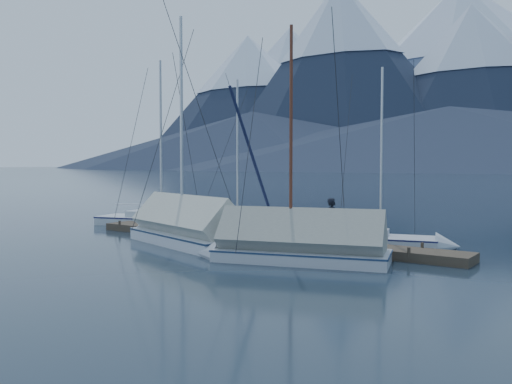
% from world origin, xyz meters
% --- Properties ---
extents(ground, '(1000.00, 1000.00, 0.00)m').
position_xyz_m(ground, '(0.00, 0.00, 0.00)').
color(ground, black).
rests_on(ground, ground).
extents(dock, '(18.00, 1.50, 0.54)m').
position_xyz_m(dock, '(0.00, 2.00, 0.11)').
color(dock, '#382D23').
rests_on(dock, ground).
extents(mooring_posts, '(15.12, 1.52, 0.35)m').
position_xyz_m(mooring_posts, '(-0.50, 2.00, 0.35)').
color(mooring_posts, '#382D23').
rests_on(mooring_posts, ground).
extents(sailboat_open_left, '(7.81, 4.15, 9.94)m').
position_xyz_m(sailboat_open_left, '(-7.54, 4.44, 0.17)').
color(sailboat_open_left, silver).
rests_on(sailboat_open_left, ground).
extents(sailboat_open_mid, '(6.32, 4.06, 8.13)m').
position_xyz_m(sailboat_open_mid, '(-1.86, 3.47, 0.14)').
color(sailboat_open_mid, silver).
rests_on(sailboat_open_mid, ground).
extents(sailboat_open_right, '(6.38, 3.36, 8.13)m').
position_xyz_m(sailboat_open_right, '(5.08, 4.55, 0.14)').
color(sailboat_open_right, silver).
rests_on(sailboat_open_right, ground).
extents(sailboat_covered_near, '(7.30, 4.10, 9.08)m').
position_xyz_m(sailboat_covered_near, '(3.41, -0.93, 0.45)').
color(sailboat_covered_near, '#B8BBC5').
rests_on(sailboat_covered_near, ground).
extents(sailboat_covered_far, '(7.85, 4.32, 10.56)m').
position_xyz_m(sailboat_covered_far, '(-2.62, 0.07, 0.52)').
color(sailboat_covered_far, white).
rests_on(sailboat_covered_far, ground).
extents(person, '(0.56, 0.71, 1.73)m').
position_xyz_m(person, '(3.63, 2.11, 1.20)').
color(person, black).
rests_on(person, dock).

